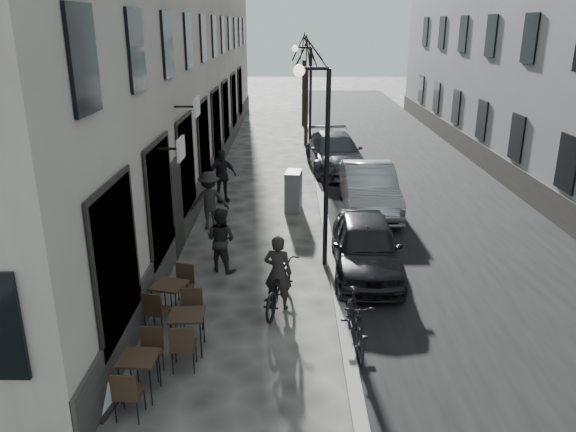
{
  "coord_description": "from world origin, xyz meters",
  "views": [
    {
      "loc": [
        -0.91,
        -7.55,
        6.02
      ],
      "look_at": [
        -0.96,
        4.66,
        1.8
      ],
      "focal_mm": 35.0,
      "sensor_mm": 36.0,
      "label": 1
    }
  ],
  "objects_px": {
    "bistro_set_c": "(170,298)",
    "utility_cabinet": "(293,191)",
    "pedestrian_mid": "(210,200)",
    "sign_board": "(98,391)",
    "moped": "(355,321)",
    "tree_near": "(307,52)",
    "pedestrian_near": "(221,240)",
    "car_mid": "(369,188)",
    "bistro_set_a": "(140,372)",
    "streetlamp_near": "(320,146)",
    "tree_far": "(304,47)",
    "car_near": "(366,246)",
    "car_far": "(335,152)",
    "bicycle": "(278,286)",
    "streetlamp_far": "(307,90)",
    "bistro_set_b": "(188,329)",
    "pedestrian_far": "(221,176)"
  },
  "relations": [
    {
      "from": "sign_board",
      "to": "pedestrian_near",
      "type": "xyz_separation_m",
      "value": [
        1.35,
        5.57,
        0.43
      ]
    },
    {
      "from": "bistro_set_a",
      "to": "bistro_set_b",
      "type": "distance_m",
      "value": 1.48
    },
    {
      "from": "pedestrian_far",
      "to": "car_mid",
      "type": "height_order",
      "value": "pedestrian_far"
    },
    {
      "from": "pedestrian_near",
      "to": "car_mid",
      "type": "height_order",
      "value": "pedestrian_near"
    },
    {
      "from": "sign_board",
      "to": "moped",
      "type": "height_order",
      "value": "moped"
    },
    {
      "from": "bistro_set_c",
      "to": "car_mid",
      "type": "bearing_deg",
      "value": 69.83
    },
    {
      "from": "tree_far",
      "to": "car_mid",
      "type": "bearing_deg",
      "value": -83.7
    },
    {
      "from": "tree_far",
      "to": "car_far",
      "type": "bearing_deg",
      "value": -84.3
    },
    {
      "from": "bistro_set_a",
      "to": "utility_cabinet",
      "type": "bearing_deg",
      "value": 78.8
    },
    {
      "from": "pedestrian_mid",
      "to": "bistro_set_c",
      "type": "bearing_deg",
      "value": 78.72
    },
    {
      "from": "bistro_set_b",
      "to": "car_far",
      "type": "relative_size",
      "value": 0.31
    },
    {
      "from": "bicycle",
      "to": "utility_cabinet",
      "type": "bearing_deg",
      "value": -79.82
    },
    {
      "from": "tree_far",
      "to": "pedestrian_near",
      "type": "xyz_separation_m",
      "value": [
        -2.56,
        -21.38,
        -3.83
      ]
    },
    {
      "from": "bistro_set_a",
      "to": "car_near",
      "type": "distance_m",
      "value": 6.71
    },
    {
      "from": "sign_board",
      "to": "utility_cabinet",
      "type": "relative_size",
      "value": 0.75
    },
    {
      "from": "utility_cabinet",
      "to": "pedestrian_mid",
      "type": "distance_m",
      "value": 3.12
    },
    {
      "from": "streetlamp_near",
      "to": "pedestrian_mid",
      "type": "xyz_separation_m",
      "value": [
        -3.19,
        2.7,
        -2.26
      ]
    },
    {
      "from": "tree_far",
      "to": "pedestrian_mid",
      "type": "height_order",
      "value": "tree_far"
    },
    {
      "from": "streetlamp_near",
      "to": "pedestrian_far",
      "type": "distance_m",
      "value": 6.69
    },
    {
      "from": "car_mid",
      "to": "moped",
      "type": "distance_m",
      "value": 8.57
    },
    {
      "from": "bistro_set_b",
      "to": "moped",
      "type": "distance_m",
      "value": 3.22
    },
    {
      "from": "streetlamp_near",
      "to": "bistro_set_b",
      "type": "distance_m",
      "value": 5.62
    },
    {
      "from": "streetlamp_near",
      "to": "car_mid",
      "type": "relative_size",
      "value": 1.08
    },
    {
      "from": "tree_far",
      "to": "bistro_set_c",
      "type": "bearing_deg",
      "value": -98.03
    },
    {
      "from": "streetlamp_near",
      "to": "tree_near",
      "type": "bearing_deg",
      "value": 89.72
    },
    {
      "from": "car_mid",
      "to": "bistro_set_a",
      "type": "bearing_deg",
      "value": -117.13
    },
    {
      "from": "streetlamp_far",
      "to": "car_far",
      "type": "height_order",
      "value": "streetlamp_far"
    },
    {
      "from": "bistro_set_c",
      "to": "streetlamp_far",
      "type": "bearing_deg",
      "value": 92.7
    },
    {
      "from": "streetlamp_far",
      "to": "utility_cabinet",
      "type": "distance_m",
      "value": 7.95
    },
    {
      "from": "tree_near",
      "to": "moped",
      "type": "relative_size",
      "value": 3.02
    },
    {
      "from": "bicycle",
      "to": "car_near",
      "type": "distance_m",
      "value": 2.89
    },
    {
      "from": "bistro_set_a",
      "to": "pedestrian_mid",
      "type": "bearing_deg",
      "value": 93.06
    },
    {
      "from": "car_far",
      "to": "utility_cabinet",
      "type": "bearing_deg",
      "value": -112.49
    },
    {
      "from": "car_near",
      "to": "streetlamp_near",
      "type": "bearing_deg",
      "value": 159.97
    },
    {
      "from": "bistro_set_c",
      "to": "utility_cabinet",
      "type": "relative_size",
      "value": 1.21
    },
    {
      "from": "car_near",
      "to": "bistro_set_c",
      "type": "bearing_deg",
      "value": -149.69
    },
    {
      "from": "bistro_set_b",
      "to": "bicycle",
      "type": "xyz_separation_m",
      "value": [
        1.7,
        1.76,
        0.04
      ]
    },
    {
      "from": "streetlamp_near",
      "to": "car_near",
      "type": "bearing_deg",
      "value": -22.34
    },
    {
      "from": "tree_far",
      "to": "car_near",
      "type": "height_order",
      "value": "tree_far"
    },
    {
      "from": "streetlamp_far",
      "to": "utility_cabinet",
      "type": "height_order",
      "value": "streetlamp_far"
    },
    {
      "from": "utility_cabinet",
      "to": "car_far",
      "type": "bearing_deg",
      "value": 79.0
    },
    {
      "from": "streetlamp_far",
      "to": "moped",
      "type": "height_order",
      "value": "streetlamp_far"
    },
    {
      "from": "car_mid",
      "to": "pedestrian_near",
      "type": "bearing_deg",
      "value": -131.92
    },
    {
      "from": "pedestrian_near",
      "to": "car_mid",
      "type": "relative_size",
      "value": 0.35
    },
    {
      "from": "car_mid",
      "to": "car_near",
      "type": "bearing_deg",
      "value": -98.13
    },
    {
      "from": "streetlamp_near",
      "to": "pedestrian_mid",
      "type": "bearing_deg",
      "value": 139.72
    },
    {
      "from": "sign_board",
      "to": "car_near",
      "type": "relative_size",
      "value": 0.24
    },
    {
      "from": "tree_near",
      "to": "pedestrian_near",
      "type": "xyz_separation_m",
      "value": [
        -2.56,
        -15.38,
        -3.83
      ]
    },
    {
      "from": "streetlamp_near",
      "to": "utility_cabinet",
      "type": "height_order",
      "value": "streetlamp_near"
    },
    {
      "from": "utility_cabinet",
      "to": "pedestrian_mid",
      "type": "xyz_separation_m",
      "value": [
        -2.56,
        -1.77,
        0.22
      ]
    }
  ]
}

